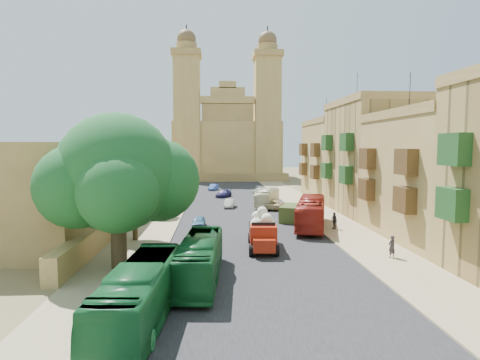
{
  "coord_description": "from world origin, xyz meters",
  "views": [
    {
      "loc": [
        -3.07,
        -22.75,
        8.11
      ],
      "look_at": [
        0.0,
        26.0,
        4.0
      ],
      "focal_mm": 30.0,
      "sensor_mm": 36.0,
      "label": 1
    }
  ],
  "objects": [
    {
      "name": "townhouse_d",
      "position": [
        15.95,
        39.0,
        6.16
      ],
      "size": [
        9.0,
        14.0,
        15.9
      ],
      "color": "olive",
      "rests_on": "ground"
    },
    {
      "name": "car_dkblue",
      "position": [
        -1.65,
        41.02,
        0.57
      ],
      "size": [
        3.02,
        4.23,
        1.14
      ],
      "primitive_type": "imported",
      "rotation": [
        0.0,
        0.0,
        -0.41
      ],
      "color": "#1D1A4E",
      "rests_on": "ground"
    },
    {
      "name": "road_surface",
      "position": [
        0.0,
        30.0,
        0.01
      ],
      "size": [
        14.0,
        140.0,
        0.01
      ],
      "primitive_type": "cube",
      "color": "black",
      "rests_on": "ground"
    },
    {
      "name": "kerb_west",
      "position": [
        -7.0,
        30.0,
        0.06
      ],
      "size": [
        0.25,
        140.0,
        0.12
      ],
      "primitive_type": "cube",
      "color": "#8F805E",
      "rests_on": "ground"
    },
    {
      "name": "west_building_low",
      "position": [
        -18.0,
        18.0,
        4.2
      ],
      "size": [
        10.0,
        28.0,
        8.4
      ],
      "primitive_type": "cube",
      "color": "olive",
      "rests_on": "ground"
    },
    {
      "name": "ground",
      "position": [
        0.0,
        0.0,
        0.0
      ],
      "size": [
        260.0,
        260.0,
        0.0
      ],
      "primitive_type": "plane",
      "color": "brown"
    },
    {
      "name": "red_truck",
      "position": [
        0.67,
        8.23,
        1.44
      ],
      "size": [
        2.58,
        5.73,
        3.27
      ],
      "color": "maroon",
      "rests_on": "ground"
    },
    {
      "name": "street_tree_a",
      "position": [
        -10.0,
        12.0,
        3.67
      ],
      "size": [
        3.56,
        3.56,
        5.48
      ],
      "color": "#3B2E1D",
      "rests_on": "ground"
    },
    {
      "name": "bus_red_east",
      "position": [
        6.5,
        16.24,
        1.5
      ],
      "size": [
        5.36,
        11.07,
        3.0
      ],
      "primitive_type": "imported",
      "rotation": [
        0.0,
        0.0,
        2.87
      ],
      "color": "maroon",
      "rests_on": "ground"
    },
    {
      "name": "townhouse_b",
      "position": [
        15.95,
        11.0,
        5.66
      ],
      "size": [
        9.0,
        14.0,
        14.9
      ],
      "color": "olive",
      "rests_on": "ground"
    },
    {
      "name": "ficus_tree",
      "position": [
        -9.41,
        4.01,
        6.1
      ],
      "size": [
        10.32,
        9.5,
        10.32
      ],
      "color": "#3B2E1D",
      "rests_on": "ground"
    },
    {
      "name": "car_cream",
      "position": [
        4.68,
        28.1,
        0.59
      ],
      "size": [
        3.27,
        4.67,
        1.18
      ],
      "primitive_type": "imported",
      "rotation": [
        0.0,
        0.0,
        2.8
      ],
      "color": "beige",
      "rests_on": "ground"
    },
    {
      "name": "car_white_b",
      "position": [
        4.36,
        44.61,
        0.57
      ],
      "size": [
        2.4,
        3.58,
        1.13
      ],
      "primitive_type": "imported",
      "rotation": [
        0.0,
        0.0,
        3.49
      ],
      "color": "silver",
      "rests_on": "ground"
    },
    {
      "name": "pedestrian_a",
      "position": [
        9.77,
        5.14,
        0.82
      ],
      "size": [
        0.7,
        0.58,
        1.65
      ],
      "primitive_type": "imported",
      "rotation": [
        0.0,
        0.0,
        3.49
      ],
      "color": "#2B262D",
      "rests_on": "ground"
    },
    {
      "name": "street_tree_b",
      "position": [
        -10.0,
        24.0,
        3.46
      ],
      "size": [
        3.36,
        3.36,
        5.17
      ],
      "color": "#3B2E1D",
      "rests_on": "ground"
    },
    {
      "name": "bus_green_south",
      "position": [
        -6.5,
        -4.58,
        1.38
      ],
      "size": [
        3.0,
        10.05,
        2.76
      ],
      "primitive_type": "imported",
      "rotation": [
        0.0,
        0.0,
        -0.07
      ],
      "color": "#16632E",
      "rests_on": "ground"
    },
    {
      "name": "west_wall",
      "position": [
        -12.5,
        20.0,
        0.9
      ],
      "size": [
        1.0,
        40.0,
        1.8
      ],
      "primitive_type": "cube",
      "color": "olive",
      "rests_on": "ground"
    },
    {
      "name": "west_building_mid",
      "position": [
        -18.0,
        44.0,
        5.0
      ],
      "size": [
        10.0,
        22.0,
        10.0
      ],
      "primitive_type": "cube",
      "color": "#A3834A",
      "rests_on": "ground"
    },
    {
      "name": "sidewalk_west",
      "position": [
        -9.5,
        30.0,
        0.01
      ],
      "size": [
        5.0,
        140.0,
        0.01
      ],
      "primitive_type": "cube",
      "color": "#8F805E",
      "rests_on": "ground"
    },
    {
      "name": "sidewalk_east",
      "position": [
        9.5,
        30.0,
        0.01
      ],
      "size": [
        5.0,
        140.0,
        0.01
      ],
      "primitive_type": "cube",
      "color": "#8F805E",
      "rests_on": "ground"
    },
    {
      "name": "car_blue_a",
      "position": [
        -4.72,
        17.34,
        0.54
      ],
      "size": [
        1.37,
        3.23,
        1.09
      ],
      "primitive_type": "imported",
      "rotation": [
        0.0,
        0.0,
        -0.03
      ],
      "color": "teal",
      "rests_on": "ground"
    },
    {
      "name": "street_tree_d",
      "position": [
        -10.0,
        48.0,
        3.52
      ],
      "size": [
        3.41,
        3.41,
        5.25
      ],
      "color": "#3B2E1D",
      "rests_on": "ground"
    },
    {
      "name": "church",
      "position": [
        -0.0,
        78.61,
        9.52
      ],
      "size": [
        28.0,
        22.5,
        36.3
      ],
      "color": "olive",
      "rests_on": "ground"
    },
    {
      "name": "street_tree_c",
      "position": [
        -10.0,
        36.0,
        3.08
      ],
      "size": [
        3.0,
        3.0,
        4.62
      ],
      "color": "#3B2E1D",
      "rests_on": "ground"
    },
    {
      "name": "pedestrian_c",
      "position": [
        8.61,
        15.44,
        0.84
      ],
      "size": [
        0.61,
        1.05,
        1.68
      ],
      "primitive_type": "imported",
      "rotation": [
        0.0,
        0.0,
        4.93
      ],
      "color": "#2C2C2E",
      "rests_on": "ground"
    },
    {
      "name": "car_blue_b",
      "position": [
        -3.35,
        51.43,
        0.55
      ],
      "size": [
        2.01,
        3.54,
        1.1
      ],
      "primitive_type": "imported",
      "rotation": [
        0.0,
        0.0,
        -0.27
      ],
      "color": "#456BCC",
      "rests_on": "ground"
    },
    {
      "name": "bus_cream_east",
      "position": [
        4.0,
        30.83,
        1.16
      ],
      "size": [
        4.45,
        8.52,
        2.32
      ],
      "primitive_type": "imported",
      "rotation": [
        0.0,
        0.0,
        2.82
      ],
      "color": "beige",
      "rests_on": "ground"
    },
    {
      "name": "olive_pickup",
      "position": [
        5.18,
        20.0,
        0.84
      ],
      "size": [
        3.23,
        4.55,
        1.72
      ],
      "color": "#3A4C1C",
      "rests_on": "ground"
    },
    {
      "name": "townhouse_c",
      "position": [
        15.95,
        25.0,
        6.91
      ],
      "size": [
        9.0,
        14.0,
        17.4
      ],
      "color": "#A3834A",
      "rests_on": "ground"
    },
    {
      "name": "kerb_east",
      "position": [
        7.0,
        30.0,
        0.06
      ],
      "size": [
        0.25,
        140.0,
        0.12
      ],
      "primitive_type": "cube",
      "color": "#8F805E",
      "rests_on": "ground"
    },
    {
      "name": "bus_green_north",
      "position": [
        -4.0,
        1.0,
        1.32
      ],
      "size": [
        2.88,
        9.63,
        2.65
      ],
      "primitive_type": "imported",
      "rotation": [
        0.0,
        0.0,
        -0.07
      ],
      "color": "#145D29",
      "rests_on": "ground"
    },
    {
      "name": "car_white_a",
      "position": [
        -1.16,
        30.0,
        0.55
      ],
      "size": [
        1.7,
        3.51,
        1.11
      ],
      "primitive_type": "imported",
      "rotation": [
        0.0,
        0.0,
        -0.16
      ],
      "color": "beige",
      "rests_on": "ground"
    }
  ]
}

